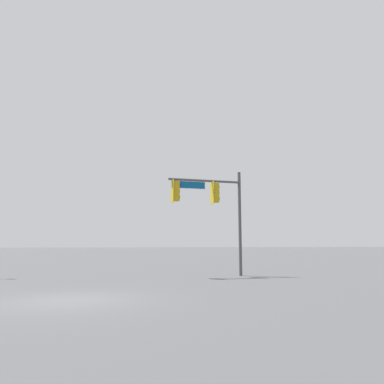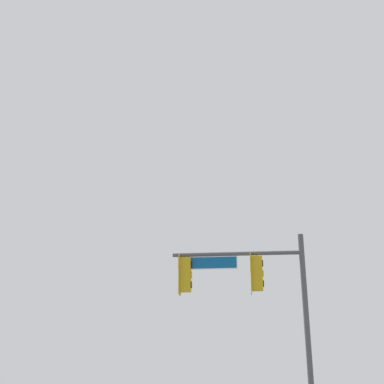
# 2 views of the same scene
# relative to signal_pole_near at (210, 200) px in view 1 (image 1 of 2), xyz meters

# --- Properties ---
(ground_plane) EXTENTS (400.00, 400.00, 0.00)m
(ground_plane) POSITION_rel_signal_pole_near_xyz_m (7.09, 7.14, -4.27)
(ground_plane) COLOR #474749
(signal_pole_near) EXTENTS (4.32, 0.56, 5.94)m
(signal_pole_near) POSITION_rel_signal_pole_near_xyz_m (0.00, 0.00, 0.00)
(signal_pole_near) COLOR #47474C
(signal_pole_near) RESTS_ON ground_plane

